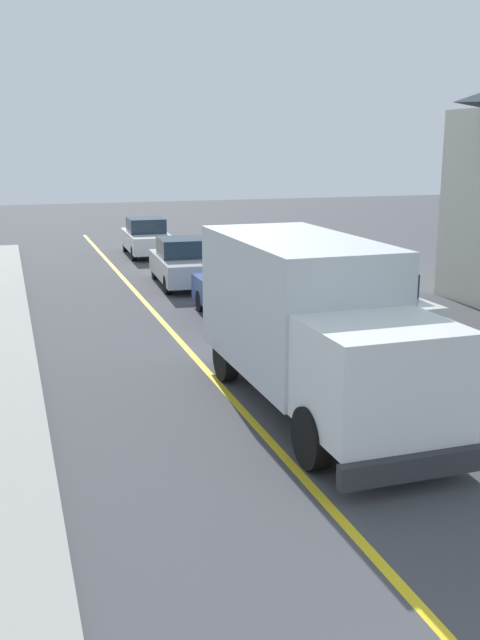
{
  "coord_description": "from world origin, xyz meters",
  "views": [
    {
      "loc": [
        -4.03,
        -2.69,
        4.98
      ],
      "look_at": [
        0.43,
        11.18,
        1.4
      ],
      "focal_mm": 40.57,
      "sensor_mm": 36.0,
      "label": 1
    }
  ],
  "objects_px": {
    "parked_car_near": "(240,293)",
    "box_truck": "(309,317)",
    "parked_car_mid": "(183,263)",
    "parked_van_across": "(372,302)",
    "parked_car_far": "(147,238)"
  },
  "relations": [
    {
      "from": "parked_car_near",
      "to": "box_truck",
      "type": "bearing_deg",
      "value": -97.22
    },
    {
      "from": "parked_car_mid",
      "to": "parked_van_across",
      "type": "bearing_deg",
      "value": -67.06
    },
    {
      "from": "parked_car_mid",
      "to": "parked_car_far",
      "type": "xyz_separation_m",
      "value": [
        0.11,
        7.48,
        0.0
      ]
    },
    {
      "from": "parked_car_mid",
      "to": "parked_van_across",
      "type": "height_order",
      "value": "same"
    },
    {
      "from": "parked_car_far",
      "to": "box_truck",
      "type": "bearing_deg",
      "value": -91.88
    },
    {
      "from": "box_truck",
      "to": "parked_van_across",
      "type": "relative_size",
      "value": 1.61
    },
    {
      "from": "parked_car_near",
      "to": "parked_car_far",
      "type": "xyz_separation_m",
      "value": [
        -0.24,
        13.09,
        0.0
      ]
    },
    {
      "from": "box_truck",
      "to": "parked_car_near",
      "type": "relative_size",
      "value": 1.63
    },
    {
      "from": "parked_car_near",
      "to": "parked_car_mid",
      "type": "bearing_deg",
      "value": 93.53
    },
    {
      "from": "parked_car_near",
      "to": "parked_car_mid",
      "type": "xyz_separation_m",
      "value": [
        -0.35,
        5.62,
        0.0
      ]
    },
    {
      "from": "box_truck",
      "to": "parked_car_near",
      "type": "distance_m",
      "value": 7.23
    },
    {
      "from": "parked_car_mid",
      "to": "parked_van_across",
      "type": "xyz_separation_m",
      "value": [
        3.35,
        -7.92,
        0.0
      ]
    },
    {
      "from": "box_truck",
      "to": "parked_car_mid",
      "type": "distance_m",
      "value": 12.77
    },
    {
      "from": "parked_car_mid",
      "to": "parked_car_far",
      "type": "bearing_deg",
      "value": 89.16
    },
    {
      "from": "parked_van_across",
      "to": "parked_car_near",
      "type": "bearing_deg",
      "value": 142.51
    }
  ]
}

